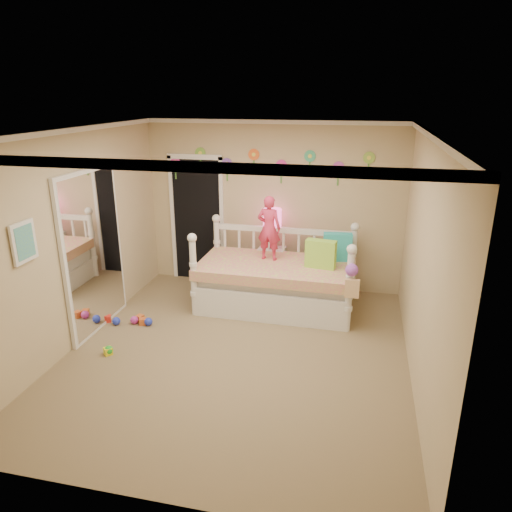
% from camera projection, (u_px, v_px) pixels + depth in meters
% --- Properties ---
extents(floor, '(4.00, 4.50, 0.01)m').
position_uv_depth(floor, '(237.00, 353.00, 5.71)').
color(floor, '#7F684C').
rests_on(floor, ground).
extents(ceiling, '(4.00, 4.50, 0.01)m').
position_uv_depth(ceiling, '(234.00, 131.00, 4.85)').
color(ceiling, white).
rests_on(ceiling, floor).
extents(back_wall, '(4.00, 0.01, 2.60)m').
position_uv_depth(back_wall, '(273.00, 206.00, 7.35)').
color(back_wall, tan).
rests_on(back_wall, floor).
extents(left_wall, '(0.01, 4.50, 2.60)m').
position_uv_depth(left_wall, '(75.00, 240.00, 5.69)').
color(left_wall, tan).
rests_on(left_wall, floor).
extents(right_wall, '(0.01, 4.50, 2.60)m').
position_uv_depth(right_wall, '(423.00, 265.00, 4.87)').
color(right_wall, tan).
rests_on(right_wall, floor).
extents(crown_molding, '(4.00, 4.50, 0.06)m').
position_uv_depth(crown_molding, '(234.00, 134.00, 4.86)').
color(crown_molding, white).
rests_on(crown_molding, ceiling).
extents(daybed, '(2.25, 1.23, 1.21)m').
position_uv_depth(daybed, '(276.00, 267.00, 6.77)').
color(daybed, white).
rests_on(daybed, floor).
extents(pillow_turquoise, '(0.42, 0.19, 0.40)m').
position_uv_depth(pillow_turquoise, '(337.00, 247.00, 6.80)').
color(pillow_turquoise, '#27B8C6').
rests_on(pillow_turquoise, daybed).
extents(pillow_lime, '(0.43, 0.21, 0.39)m').
position_uv_depth(pillow_lime, '(321.00, 254.00, 6.52)').
color(pillow_lime, '#9EE345').
rests_on(pillow_lime, daybed).
extents(child, '(0.36, 0.26, 0.94)m').
position_uv_depth(child, '(269.00, 228.00, 6.75)').
color(child, '#DE3259').
rests_on(child, daybed).
extents(nightstand, '(0.42, 0.32, 0.68)m').
position_uv_depth(nightstand, '(272.00, 268.00, 7.50)').
color(nightstand, white).
rests_on(nightstand, floor).
extents(table_lamp, '(0.28, 0.28, 0.62)m').
position_uv_depth(table_lamp, '(272.00, 222.00, 7.25)').
color(table_lamp, '#D91C71').
rests_on(table_lamp, nightstand).
extents(closet_doorway, '(0.90, 0.04, 2.07)m').
position_uv_depth(closet_doorway, '(197.00, 219.00, 7.69)').
color(closet_doorway, black).
rests_on(closet_doorway, back_wall).
extents(flower_decals, '(3.40, 0.02, 0.50)m').
position_uv_depth(flower_decals, '(267.00, 165.00, 7.15)').
color(flower_decals, '#B2668C').
rests_on(flower_decals, back_wall).
extents(mirror_closet, '(0.07, 1.30, 2.10)m').
position_uv_depth(mirror_closet, '(94.00, 252.00, 6.04)').
color(mirror_closet, white).
rests_on(mirror_closet, left_wall).
extents(wall_picture, '(0.05, 0.34, 0.42)m').
position_uv_depth(wall_picture, '(24.00, 242.00, 4.78)').
color(wall_picture, white).
rests_on(wall_picture, left_wall).
extents(hanging_bag, '(0.20, 0.16, 0.36)m').
position_uv_depth(hanging_bag, '(351.00, 282.00, 5.91)').
color(hanging_bag, beige).
rests_on(hanging_bag, daybed).
extents(toy_scatter, '(0.86, 1.34, 0.11)m').
position_uv_depth(toy_scatter, '(126.00, 327.00, 6.24)').
color(toy_scatter, '#996666').
rests_on(toy_scatter, floor).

